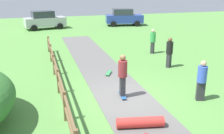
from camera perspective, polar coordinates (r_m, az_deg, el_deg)
name	(u,v)px	position (r m, az deg, el deg)	size (l,w,h in m)	color
ground_plane	(124,98)	(11.31, 2.58, -6.61)	(60.00, 60.00, 0.00)	#568E42
asphalt_path	(124,97)	(11.31, 2.58, -6.57)	(2.40, 28.00, 0.02)	#605E5B
wooden_fence	(61,90)	(10.57, -10.91, -4.80)	(0.12, 18.12, 1.10)	brown
skater_riding	(123,74)	(10.95, 2.31, -1.48)	(0.42, 0.82, 1.86)	#265999
skater_fallen	(141,123)	(9.01, 6.20, -12.01)	(1.64, 1.36, 0.36)	red
skateboard_loose	(109,73)	(14.07, -0.74, -1.27)	(0.54, 0.80, 0.08)	#338C4C
bystander_blue	(202,79)	(11.32, 18.83, -2.42)	(0.48, 0.48, 1.72)	#2D2D33
bystander_green	(153,40)	(18.43, 8.80, 5.77)	(0.54, 0.54, 1.69)	#2D2D33
bystander_black	(169,51)	(15.42, 12.30, 3.38)	(0.53, 0.53, 1.74)	#2D2D33
parked_car_blue	(124,17)	(30.84, 2.57, 10.71)	(4.43, 2.54, 1.92)	#283D99
parked_car_silver	(45,20)	(29.24, -14.38, 9.81)	(4.44, 2.58, 1.92)	#B7B7BC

